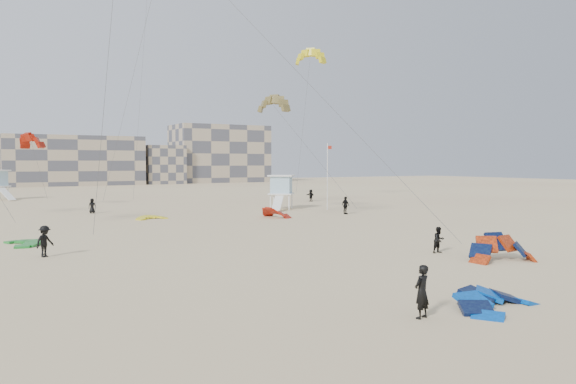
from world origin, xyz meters
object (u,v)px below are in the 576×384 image
kite_ground_blue (496,308)px  lifeguard_tower_near (281,192)px  kitesurfer_main (422,292)px  kite_ground_orange (502,261)px

kite_ground_blue → lifeguard_tower_near: (14.86, 43.53, 2.02)m
kitesurfer_main → lifeguard_tower_near: size_ratio=0.31×
kite_ground_blue → lifeguard_tower_near: size_ratio=0.64×
kite_ground_blue → kitesurfer_main: kitesurfer_main is taller
kite_ground_orange → kite_ground_blue: bearing=-127.1°
kite_ground_orange → lifeguard_tower_near: 37.39m
kite_ground_blue → kitesurfer_main: 3.63m
kite_ground_blue → kite_ground_orange: (8.52, 6.73, 0.00)m
kitesurfer_main → lifeguard_tower_near: (18.34, 43.18, 1.06)m
kite_ground_blue → lifeguard_tower_near: bearing=54.8°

